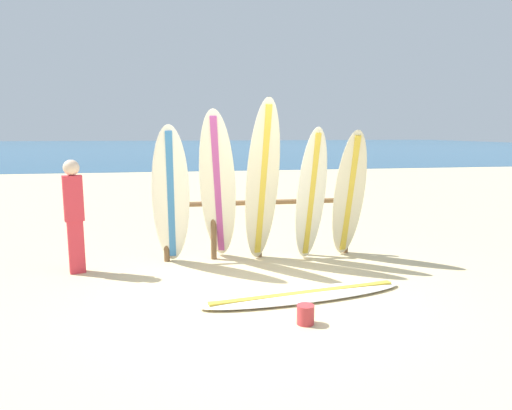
{
  "coord_description": "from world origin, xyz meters",
  "views": [
    {
      "loc": [
        -0.98,
        -5.31,
        2.02
      ],
      "look_at": [
        0.33,
        2.05,
        0.81
      ],
      "focal_mm": 31.89,
      "sensor_mm": 36.0,
      "label": 1
    }
  ],
  "objects_px": {
    "small_boat_offshore": "(170,157)",
    "surfboard_lying_on_sand": "(305,295)",
    "surfboard_rack": "(259,218)",
    "surfboard_leaning_center_left": "(262,182)",
    "surfboard_leaning_far_left": "(171,197)",
    "beachgoer_standing": "(74,211)",
    "sand_bucket": "(305,314)",
    "surfboard_leaning_center_right": "(349,195)",
    "surfboard_leaning_center": "(311,196)",
    "surfboard_leaning_left": "(218,188)"
  },
  "relations": [
    {
      "from": "surfboard_rack",
      "to": "surfboard_leaning_center_right",
      "type": "height_order",
      "value": "surfboard_leaning_center_right"
    },
    {
      "from": "surfboard_rack",
      "to": "sand_bucket",
      "type": "bearing_deg",
      "value": -89.88
    },
    {
      "from": "surfboard_leaning_center_left",
      "to": "surfboard_leaning_center_right",
      "type": "xyz_separation_m",
      "value": [
        1.42,
        0.05,
        -0.23
      ]
    },
    {
      "from": "surfboard_leaning_center",
      "to": "surfboard_lying_on_sand",
      "type": "bearing_deg",
      "value": -108.84
    },
    {
      "from": "beachgoer_standing",
      "to": "small_boat_offshore",
      "type": "distance_m",
      "value": 25.15
    },
    {
      "from": "surfboard_lying_on_sand",
      "to": "surfboard_rack",
      "type": "bearing_deg",
      "value": 96.59
    },
    {
      "from": "surfboard_rack",
      "to": "small_boat_offshore",
      "type": "relative_size",
      "value": 1.1
    },
    {
      "from": "surfboard_leaning_far_left",
      "to": "sand_bucket",
      "type": "bearing_deg",
      "value": -59.65
    },
    {
      "from": "surfboard_leaning_left",
      "to": "surfboard_lying_on_sand",
      "type": "relative_size",
      "value": 0.87
    },
    {
      "from": "surfboard_leaning_center_right",
      "to": "small_boat_offshore",
      "type": "bearing_deg",
      "value": 96.96
    },
    {
      "from": "surfboard_leaning_center_right",
      "to": "small_boat_offshore",
      "type": "xyz_separation_m",
      "value": [
        -3.06,
        25.04,
        -0.77
      ]
    },
    {
      "from": "surfboard_leaning_center_left",
      "to": "surfboard_leaning_center_right",
      "type": "relative_size",
      "value": 1.22
    },
    {
      "from": "surfboard_leaning_far_left",
      "to": "surfboard_leaning_left",
      "type": "relative_size",
      "value": 0.91
    },
    {
      "from": "surfboard_leaning_left",
      "to": "surfboard_leaning_center",
      "type": "distance_m",
      "value": 1.43
    },
    {
      "from": "sand_bucket",
      "to": "surfboard_leaning_left",
      "type": "bearing_deg",
      "value": 106.04
    },
    {
      "from": "surfboard_leaning_center",
      "to": "surfboard_leaning_far_left",
      "type": "bearing_deg",
      "value": 176.13
    },
    {
      "from": "surfboard_leaning_center_left",
      "to": "beachgoer_standing",
      "type": "relative_size",
      "value": 1.54
    },
    {
      "from": "surfboard_leaning_far_left",
      "to": "surfboard_leaning_center",
      "type": "relative_size",
      "value": 1.02
    },
    {
      "from": "surfboard_rack",
      "to": "surfboard_leaning_center_right",
      "type": "relative_size",
      "value": 1.49
    },
    {
      "from": "surfboard_lying_on_sand",
      "to": "small_boat_offshore",
      "type": "height_order",
      "value": "small_boat_offshore"
    },
    {
      "from": "surfboard_leaning_far_left",
      "to": "surfboard_leaning_center",
      "type": "xyz_separation_m",
      "value": [
        2.12,
        -0.14,
        -0.02
      ]
    },
    {
      "from": "beachgoer_standing",
      "to": "small_boat_offshore",
      "type": "relative_size",
      "value": 0.59
    },
    {
      "from": "surfboard_leaning_left",
      "to": "small_boat_offshore",
      "type": "distance_m",
      "value": 25.04
    },
    {
      "from": "surfboard_leaning_center",
      "to": "small_boat_offshore",
      "type": "xyz_separation_m",
      "value": [
        -2.38,
        25.18,
        -0.79
      ]
    },
    {
      "from": "surfboard_rack",
      "to": "surfboard_leaning_center_left",
      "type": "xyz_separation_m",
      "value": [
        -0.01,
        -0.33,
        0.62
      ]
    },
    {
      "from": "small_boat_offshore",
      "to": "sand_bucket",
      "type": "xyz_separation_m",
      "value": [
        1.66,
        -27.42,
        -0.15
      ]
    },
    {
      "from": "surfboard_leaning_center",
      "to": "surfboard_lying_on_sand",
      "type": "relative_size",
      "value": 0.78
    },
    {
      "from": "surfboard_rack",
      "to": "sand_bucket",
      "type": "distance_m",
      "value": 2.72
    },
    {
      "from": "surfboard_leaning_center_left",
      "to": "beachgoer_standing",
      "type": "distance_m",
      "value": 2.75
    },
    {
      "from": "small_boat_offshore",
      "to": "beachgoer_standing",
      "type": "bearing_deg",
      "value": -92.49
    },
    {
      "from": "surfboard_rack",
      "to": "surfboard_lying_on_sand",
      "type": "relative_size",
      "value": 1.14
    },
    {
      "from": "sand_bucket",
      "to": "surfboard_leaning_center_left",
      "type": "bearing_deg",
      "value": 90.49
    },
    {
      "from": "surfboard_leaning_far_left",
      "to": "surfboard_leaning_center_right",
      "type": "distance_m",
      "value": 2.79
    },
    {
      "from": "surfboard_leaning_left",
      "to": "surfboard_leaning_center",
      "type": "relative_size",
      "value": 1.12
    },
    {
      "from": "surfboard_lying_on_sand",
      "to": "surfboard_leaning_center_right",
      "type": "bearing_deg",
      "value": 53.95
    },
    {
      "from": "surfboard_leaning_center",
      "to": "surfboard_leaning_center_right",
      "type": "relative_size",
      "value": 1.02
    },
    {
      "from": "surfboard_rack",
      "to": "surfboard_leaning_far_left",
      "type": "relative_size",
      "value": 1.43
    },
    {
      "from": "sand_bucket",
      "to": "surfboard_leaning_far_left",
      "type": "bearing_deg",
      "value": 120.35
    },
    {
      "from": "surfboard_rack",
      "to": "beachgoer_standing",
      "type": "distance_m",
      "value": 2.78
    },
    {
      "from": "surfboard_leaning_left",
      "to": "surfboard_leaning_center_right",
      "type": "bearing_deg",
      "value": -0.85
    },
    {
      "from": "surfboard_lying_on_sand",
      "to": "sand_bucket",
      "type": "height_order",
      "value": "sand_bucket"
    },
    {
      "from": "beachgoer_standing",
      "to": "small_boat_offshore",
      "type": "height_order",
      "value": "beachgoer_standing"
    },
    {
      "from": "surfboard_leaning_far_left",
      "to": "beachgoer_standing",
      "type": "height_order",
      "value": "surfboard_leaning_far_left"
    },
    {
      "from": "surfboard_leaning_center_left",
      "to": "surfboard_leaning_center",
      "type": "relative_size",
      "value": 1.2
    },
    {
      "from": "surfboard_leaning_left",
      "to": "surfboard_leaning_center_right",
      "type": "xyz_separation_m",
      "value": [
        2.09,
        -0.03,
        -0.14
      ]
    },
    {
      "from": "small_boat_offshore",
      "to": "surfboard_lying_on_sand",
      "type": "bearing_deg",
      "value": -85.98
    },
    {
      "from": "surfboard_leaning_center",
      "to": "surfboard_lying_on_sand",
      "type": "height_order",
      "value": "surfboard_leaning_center"
    },
    {
      "from": "surfboard_rack",
      "to": "surfboard_leaning_center_left",
      "type": "bearing_deg",
      "value": -92.46
    },
    {
      "from": "beachgoer_standing",
      "to": "sand_bucket",
      "type": "height_order",
      "value": "beachgoer_standing"
    },
    {
      "from": "surfboard_rack",
      "to": "small_boat_offshore",
      "type": "xyz_separation_m",
      "value": [
        -1.65,
        24.75,
        -0.39
      ]
    }
  ]
}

